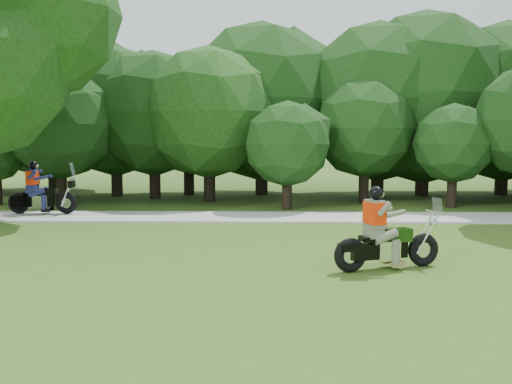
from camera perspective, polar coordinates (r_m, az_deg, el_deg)
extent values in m
plane|color=#375618|center=(10.30, 11.51, -9.07)|extent=(100.00, 100.00, 0.00)
cube|color=#ADADA7|center=(18.07, 7.01, -2.52)|extent=(60.00, 2.20, 0.06)
cylinder|color=black|center=(21.67, 19.00, 0.33)|extent=(0.34, 0.34, 1.38)
sphere|color=#103812|center=(21.59, 19.14, 4.63)|extent=(2.87, 2.87, 2.87)
cylinder|color=black|center=(23.18, -18.88, 0.97)|extent=(0.41, 0.41, 1.63)
sphere|color=#103812|center=(23.11, -19.06, 6.39)|extent=(4.24, 4.24, 4.24)
cylinder|color=black|center=(22.45, -4.68, 1.34)|extent=(0.46, 0.46, 1.80)
sphere|color=#1C3F12|center=(22.41, -4.73, 7.92)|extent=(5.16, 5.16, 5.16)
cylinder|color=black|center=(22.31, 10.73, 1.01)|extent=(0.39, 0.39, 1.63)
sphere|color=#103812|center=(22.24, 10.83, 6.30)|extent=(3.81, 3.81, 3.81)
cylinder|color=black|center=(25.05, -6.72, 1.77)|extent=(0.45, 0.45, 1.80)
sphere|color=#103812|center=(25.00, -6.79, 7.60)|extent=(5.07, 5.07, 5.07)
cylinder|color=black|center=(27.04, 23.34, 1.63)|extent=(0.54, 0.54, 1.80)
sphere|color=#103812|center=(27.02, 23.61, 8.29)|extent=(6.90, 6.90, 6.90)
cylinder|color=black|center=(20.04, 3.12, 0.14)|extent=(0.35, 0.35, 1.32)
sphere|color=#103812|center=(19.95, 3.14, 4.84)|extent=(3.01, 3.01, 3.01)
cylinder|color=black|center=(27.84, -19.51, 1.88)|extent=(0.57, 0.57, 1.80)
sphere|color=#103812|center=(27.83, -19.74, 8.65)|extent=(7.36, 7.36, 7.36)
cylinder|color=black|center=(23.89, -10.08, 1.53)|extent=(0.46, 0.46, 1.80)
sphere|color=#103812|center=(23.84, -10.19, 7.71)|extent=(5.15, 5.15, 5.15)
cylinder|color=black|center=(25.02, 0.56, 1.81)|extent=(0.55, 0.55, 1.80)
sphere|color=#103812|center=(25.01, 0.57, 9.02)|extent=(6.91, 6.91, 6.91)
cylinder|color=black|center=(25.67, 16.27, 1.68)|extent=(0.57, 0.57, 1.80)
sphere|color=#103812|center=(25.66, 16.48, 9.04)|extent=(7.38, 7.38, 7.38)
cylinder|color=black|center=(25.11, -13.74, 1.66)|extent=(0.48, 0.48, 1.80)
sphere|color=#103812|center=(25.07, -13.89, 7.82)|extent=(5.53, 5.53, 5.53)
cylinder|color=black|center=(25.04, 12.05, 1.68)|extent=(0.54, 0.54, 1.80)
sphere|color=#103812|center=(25.02, 12.20, 8.81)|extent=(6.80, 6.80, 6.80)
sphere|color=#1C3F12|center=(18.79, -21.31, 16.36)|extent=(5.12, 5.12, 5.12)
torus|color=black|center=(11.04, 9.40, -6.25)|extent=(0.69, 0.40, 0.67)
torus|color=black|center=(11.87, 16.38, -5.57)|extent=(0.69, 0.40, 0.67)
cube|color=black|center=(11.33, 12.18, -5.75)|extent=(1.18, 0.61, 0.30)
cube|color=silver|center=(11.41, 12.88, -5.69)|extent=(0.54, 0.46, 0.38)
cube|color=black|center=(11.49, 14.02, -4.18)|extent=(0.56, 0.44, 0.25)
cube|color=black|center=(11.22, 11.63, -4.57)|extent=(0.57, 0.45, 0.10)
cylinder|color=silver|center=(11.83, 16.57, -3.97)|extent=(0.50, 0.21, 0.79)
cylinder|color=silver|center=(11.90, 17.53, -1.94)|extent=(0.24, 0.59, 0.03)
cube|color=#535948|center=(11.19, 11.64, -3.89)|extent=(0.39, 0.44, 0.23)
cube|color=#535948|center=(11.15, 11.77, -2.15)|extent=(0.37, 0.46, 0.53)
cube|color=#FF2A05|center=(11.15, 11.77, -2.05)|extent=(0.41, 0.51, 0.42)
sphere|color=black|center=(11.12, 11.93, -0.10)|extent=(0.27, 0.27, 0.27)
torus|color=black|center=(20.03, -22.65, -1.02)|extent=(0.70, 0.22, 0.70)
torus|color=black|center=(19.49, -18.43, -1.05)|extent=(0.70, 0.22, 0.70)
cube|color=black|center=(19.81, -21.08, -0.89)|extent=(1.12, 0.27, 0.32)
cube|color=silver|center=(19.75, -20.66, -0.89)|extent=(0.49, 0.35, 0.40)
cube|color=black|center=(19.64, -20.01, -0.03)|extent=(0.53, 0.31, 0.26)
cube|color=black|center=(19.83, -21.44, -0.14)|extent=(0.53, 0.33, 0.10)
cylinder|color=silver|center=(19.44, -18.35, -0.03)|extent=(0.40, 0.05, 0.90)
cylinder|color=silver|center=(19.35, -17.92, 1.24)|extent=(0.05, 0.64, 0.04)
cube|color=black|center=(19.80, -22.76, -0.95)|extent=(0.42, 0.13, 0.34)
cube|color=black|center=(20.21, -22.28, -0.81)|extent=(0.42, 0.13, 0.34)
cube|color=navy|center=(19.81, -21.45, 0.26)|extent=(0.31, 0.39, 0.24)
cube|color=navy|center=(19.78, -21.44, 1.30)|extent=(0.27, 0.43, 0.56)
cube|color=#FF2A05|center=(19.78, -21.44, 1.36)|extent=(0.30, 0.47, 0.44)
sphere|color=black|center=(19.74, -21.40, 2.52)|extent=(0.28, 0.28, 0.28)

